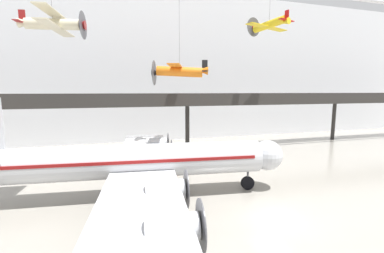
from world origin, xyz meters
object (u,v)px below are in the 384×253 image
suspended_plane_yellow_lowwing (269,25)px  airliner_silver_main (133,162)px  suspended_plane_cream_biplane (53,24)px  suspended_plane_orange_highwing (180,71)px

suspended_plane_yellow_lowwing → airliner_silver_main: bearing=99.6°
airliner_silver_main → suspended_plane_cream_biplane: bearing=137.7°
airliner_silver_main → suspended_plane_yellow_lowwing: bearing=35.4°
suspended_plane_cream_biplane → suspended_plane_orange_highwing: 15.13m
suspended_plane_yellow_lowwing → suspended_plane_cream_biplane: 28.09m
airliner_silver_main → suspended_plane_cream_biplane: (-7.28, 8.33, 13.34)m
suspended_plane_cream_biplane → suspended_plane_orange_highwing: suspended_plane_cream_biplane is taller
suspended_plane_orange_highwing → suspended_plane_cream_biplane: bearing=28.0°
suspended_plane_cream_biplane → suspended_plane_yellow_lowwing: bearing=14.6°
airliner_silver_main → suspended_plane_orange_highwing: (6.99, 10.70, 8.90)m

